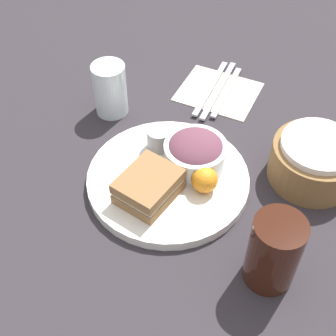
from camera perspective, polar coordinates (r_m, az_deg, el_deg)
ground_plane at (r=0.84m, az=0.00°, el=-1.81°), size 4.00×4.00×0.00m
plate at (r=0.83m, az=0.00°, el=-1.38°), size 0.29×0.29×0.02m
sandwich at (r=0.78m, az=-2.38°, el=-2.25°), size 0.11×0.10×0.05m
salad_bowl at (r=0.82m, az=3.35°, el=1.98°), size 0.11×0.11×0.06m
dressing_cup at (r=0.86m, az=-1.13°, el=3.58°), size 0.04×0.04×0.04m
orange_wedge at (r=0.78m, az=4.35°, el=-1.66°), size 0.05×0.05×0.05m
drink_glass at (r=0.69m, az=12.77°, el=-9.94°), size 0.08×0.08×0.13m
bread_basket at (r=0.86m, az=17.40°, el=0.86°), size 0.15×0.15×0.08m
napkin at (r=1.03m, az=6.16°, el=9.27°), size 0.14×0.16×0.00m
fork at (r=1.03m, az=5.22°, el=9.72°), size 0.20×0.02×0.01m
knife at (r=1.02m, az=6.18°, el=9.46°), size 0.21×0.02×0.01m
spoon at (r=1.02m, az=7.15°, el=9.20°), size 0.18×0.02×0.01m
water_glass at (r=0.95m, az=-7.07°, el=9.50°), size 0.07×0.07×0.11m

